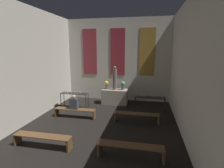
# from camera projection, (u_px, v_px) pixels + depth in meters

# --- Properties ---
(wall_back) EXTENTS (6.67, 0.16, 5.07)m
(wall_back) POSITION_uv_depth(u_px,v_px,m) (118.00, 60.00, 10.92)
(wall_back) COLOR beige
(wall_back) RESTS_ON ground_plane
(wall_left) EXTENTS (0.12, 10.44, 5.07)m
(wall_left) POSITION_uv_depth(u_px,v_px,m) (10.00, 67.00, 6.63)
(wall_left) COLOR beige
(wall_left) RESTS_ON ground_plane
(wall_right) EXTENTS (0.12, 10.44, 5.07)m
(wall_right) POSITION_uv_depth(u_px,v_px,m) (195.00, 72.00, 5.33)
(wall_right) COLOR beige
(wall_right) RESTS_ON ground_plane
(altar) EXTENTS (1.49, 0.67, 0.88)m
(altar) POSITION_uv_depth(u_px,v_px,m) (115.00, 97.00, 10.39)
(altar) COLOR gray
(altar) RESTS_ON ground_plane
(statue) EXTENTS (0.25, 0.25, 1.38)m
(statue) POSITION_uv_depth(u_px,v_px,m) (115.00, 79.00, 10.17)
(statue) COLOR #5B5651
(statue) RESTS_ON altar
(flower_vase_left) EXTENTS (0.27, 0.27, 0.50)m
(flower_vase_left) POSITION_uv_depth(u_px,v_px,m) (107.00, 84.00, 10.34)
(flower_vase_left) COLOR #4C5666
(flower_vase_left) RESTS_ON altar
(flower_vase_right) EXTENTS (0.27, 0.27, 0.50)m
(flower_vase_right) POSITION_uv_depth(u_px,v_px,m) (123.00, 85.00, 10.14)
(flower_vase_right) COLOR #4C5666
(flower_vase_right) RESTS_ON altar
(candle_rack_left) EXTENTS (1.51, 0.44, 1.04)m
(candle_rack_left) POSITION_uv_depth(u_px,v_px,m) (74.00, 95.00, 9.57)
(candle_rack_left) COLOR black
(candle_rack_left) RESTS_ON ground_plane
(candle_rack_right) EXTENTS (1.51, 0.44, 1.04)m
(candle_rack_right) POSITION_uv_depth(u_px,v_px,m) (150.00, 99.00, 8.77)
(candle_rack_right) COLOR black
(candle_rack_right) RESTS_ON ground_plane
(pew_second_left) EXTENTS (1.97, 0.36, 0.43)m
(pew_second_left) POSITION_uv_depth(u_px,v_px,m) (42.00, 138.00, 5.77)
(pew_second_left) COLOR brown
(pew_second_left) RESTS_ON ground_plane
(pew_second_right) EXTENTS (1.97, 0.36, 0.43)m
(pew_second_right) POSITION_uv_depth(u_px,v_px,m) (130.00, 148.00, 5.19)
(pew_second_right) COLOR brown
(pew_second_right) RESTS_ON ground_plane
(pew_back_left) EXTENTS (1.97, 0.36, 0.43)m
(pew_back_left) POSITION_uv_depth(u_px,v_px,m) (75.00, 111.00, 8.32)
(pew_back_left) COLOR brown
(pew_back_left) RESTS_ON ground_plane
(pew_back_right) EXTENTS (1.97, 0.36, 0.43)m
(pew_back_right) POSITION_uv_depth(u_px,v_px,m) (136.00, 116.00, 7.74)
(pew_back_right) COLOR brown
(pew_back_right) RESTS_ON ground_plane
(person_seated) EXTENTS (0.36, 0.24, 0.70)m
(person_seated) POSITION_uv_depth(u_px,v_px,m) (74.00, 103.00, 8.25)
(person_seated) COLOR #383D47
(person_seated) RESTS_ON pew_back_left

